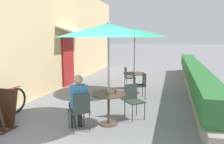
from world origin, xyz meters
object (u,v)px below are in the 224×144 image
object	(u,v)px
cafe_chair_near_left	(80,109)
seated_patron_near_left	(78,100)
cafe_chair_near_right	(133,98)
bicycle_leaning	(0,106)
patio_table_mid	(134,79)
patio_umbrella_near	(108,30)
cafe_chair_mid_right	(141,84)
patio_table_near	(109,102)
patio_umbrella_mid	(135,33)
cafe_chair_mid_left	(128,76)
coffee_cup_near	(116,91)

from	to	relation	value
cafe_chair_near_left	seated_patron_near_left	bearing A→B (deg)	90.00
cafe_chair_near_right	bicycle_leaning	world-z (taller)	cafe_chair_near_right
cafe_chair_near_left	bicycle_leaning	bearing A→B (deg)	134.19
cafe_chair_near_left	patio_table_mid	xyz separation A→B (m)	(0.56, 3.59, 0.03)
patio_umbrella_near	cafe_chair_mid_right	world-z (taller)	patio_umbrella_near
patio_table_near	patio_umbrella_mid	distance (m)	3.45
patio_table_near	seated_patron_near_left	world-z (taller)	seated_patron_near_left
seated_patron_near_left	bicycle_leaning	distance (m)	2.17
patio_table_near	patio_umbrella_mid	xyz separation A→B (m)	(0.08, 3.03, 1.65)
cafe_chair_mid_right	patio_table_near	bearing A→B (deg)	147.61
cafe_chair_near_right	patio_umbrella_near	bearing A→B (deg)	5.94
cafe_chair_near_left	cafe_chair_mid_right	bearing A→B (deg)	29.56
seated_patron_near_left	cafe_chair_near_right	distance (m)	1.48
cafe_chair_near_left	seated_patron_near_left	xyz separation A→B (m)	(-0.08, 0.08, 0.17)
cafe_chair_near_left	cafe_chair_near_right	world-z (taller)	same
cafe_chair_near_right	bicycle_leaning	size ratio (longest dim) A/B	0.50
patio_umbrella_mid	patio_umbrella_near	bearing A→B (deg)	-91.51
cafe_chair_mid_left	seated_patron_near_left	bearing A→B (deg)	-26.19
cafe_chair_near_right	patio_table_mid	xyz separation A→B (m)	(-0.40, 2.47, 0.03)
patio_umbrella_near	cafe_chair_near_right	xyz separation A→B (m)	(0.48, 0.56, -1.68)
cafe_chair_mid_right	bicycle_leaning	world-z (taller)	cafe_chair_mid_right
cafe_chair_near_right	seated_patron_near_left	bearing A→B (deg)	1.60
patio_umbrella_mid	bicycle_leaning	xyz separation A→B (m)	(-2.78, -3.49, -1.84)
patio_umbrella_near	cafe_chair_mid_left	bearing A→B (deg)	94.17
patio_table_mid	patio_table_near	bearing A→B (deg)	-91.51
cafe_chair_near_right	cafe_chair_near_left	bearing A→B (deg)	5.94
patio_table_near	seated_patron_near_left	xyz separation A→B (m)	(-0.56, -0.48, 0.14)
cafe_chair_near_right	cafe_chair_mid_left	distance (m)	3.21
patio_table_mid	coffee_cup_near	bearing A→B (deg)	-88.52
seated_patron_near_left	cafe_chair_mid_left	size ratio (longest dim) A/B	1.44
seated_patron_near_left	coffee_cup_near	world-z (taller)	seated_patron_near_left
cafe_chair_mid_right	cafe_chair_near_left	bearing A→B (deg)	140.57
patio_umbrella_mid	seated_patron_near_left	bearing A→B (deg)	-100.35
cafe_chair_mid_left	bicycle_leaning	size ratio (longest dim) A/B	0.50
coffee_cup_near	patio_umbrella_near	bearing A→B (deg)	-156.38
patio_table_near	patio_umbrella_near	bearing A→B (deg)	90.00
cafe_chair_mid_right	bicycle_leaning	xyz separation A→B (m)	(-3.13, -2.83, -0.15)
patio_umbrella_mid	patio_table_near	bearing A→B (deg)	-91.51
patio_table_near	patio_table_mid	bearing A→B (deg)	88.49
cafe_chair_mid_left	bicycle_leaning	xyz separation A→B (m)	(-2.43, -4.14, -0.15)
cafe_chair_near_right	coffee_cup_near	xyz separation A→B (m)	(-0.33, -0.49, 0.28)
patio_table_near	cafe_chair_mid_right	distance (m)	2.42
cafe_chair_near_left	coffee_cup_near	size ratio (longest dim) A/B	9.67
cafe_chair_mid_right	patio_table_mid	bearing A→B (deg)	5.94
patio_umbrella_near	seated_patron_near_left	xyz separation A→B (m)	(-0.56, -0.48, -1.51)
patio_umbrella_mid	bicycle_leaning	world-z (taller)	patio_umbrella_mid
patio_table_mid	bicycle_leaning	world-z (taller)	bicycle_leaning
coffee_cup_near	bicycle_leaning	bearing A→B (deg)	-169.59
patio_umbrella_mid	cafe_chair_mid_left	size ratio (longest dim) A/B	2.76
cafe_chair_near_right	cafe_chair_mid_left	world-z (taller)	same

